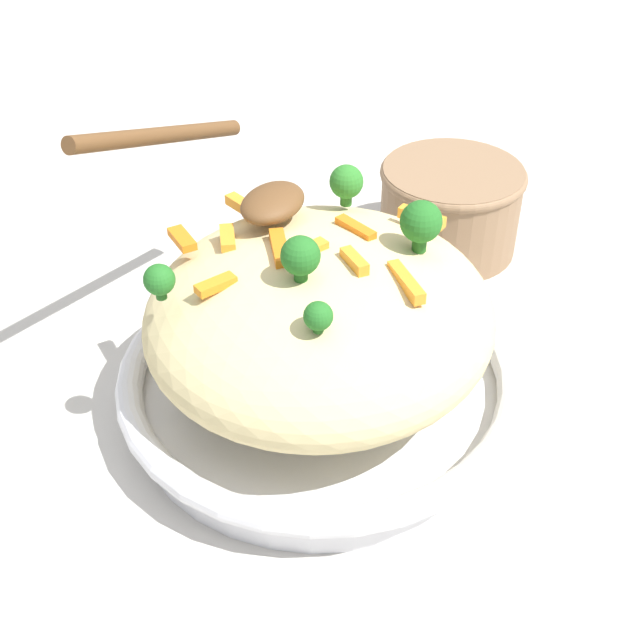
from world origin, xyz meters
name	(u,v)px	position (x,y,z in m)	size (l,w,h in m)	color
ground_plane	(320,405)	(0.00, 0.00, 0.00)	(2.40, 2.40, 0.00)	beige
serving_bowl	(320,382)	(0.00, 0.00, 0.02)	(0.29, 0.29, 0.04)	silver
pasta_mound	(320,314)	(0.00, 0.00, 0.08)	(0.24, 0.23, 0.10)	#DBC689
carrot_piece_0	(312,246)	(0.00, -0.01, 0.13)	(0.03, 0.01, 0.01)	orange
carrot_piece_1	(280,249)	(0.01, -0.03, 0.13)	(0.04, 0.01, 0.01)	orange
carrot_piece_2	(422,217)	(-0.08, 0.04, 0.13)	(0.03, 0.01, 0.01)	orange
carrot_piece_3	(182,239)	(0.01, -0.10, 0.13)	(0.03, 0.01, 0.01)	orange
carrot_piece_4	(356,229)	(-0.04, 0.01, 0.13)	(0.03, 0.01, 0.01)	orange
carrot_piece_5	(225,240)	(0.00, -0.07, 0.13)	(0.03, 0.01, 0.01)	orange
carrot_piece_6	(216,285)	(0.05, -0.05, 0.13)	(0.03, 0.01, 0.01)	orange
carrot_piece_7	(355,261)	(0.00, 0.02, 0.13)	(0.03, 0.01, 0.01)	orange
carrot_piece_8	(404,284)	(0.00, 0.06, 0.13)	(0.04, 0.01, 0.01)	orange
carrot_piece_9	(247,208)	(-0.04, -0.08, 0.13)	(0.04, 0.01, 0.01)	orange
broccoli_floret_0	(421,223)	(-0.04, 0.05, 0.14)	(0.03, 0.03, 0.04)	#205B1C
broccoli_floret_1	(303,257)	(0.03, 0.00, 0.15)	(0.02, 0.02, 0.03)	#205B1C
broccoli_floret_2	(318,316)	(0.06, 0.03, 0.13)	(0.02, 0.02, 0.02)	#205B1C
broccoli_floret_3	(346,182)	(-0.08, -0.02, 0.14)	(0.02, 0.02, 0.03)	#296820
broccoli_floret_4	(159,280)	(0.07, -0.07, 0.14)	(0.02, 0.02, 0.02)	#205B1C
serving_spoon	(228,175)	(-0.04, -0.09, 0.15)	(0.18, 0.12, 0.07)	brown
companion_bowl	(450,205)	(-0.25, 0.02, 0.04)	(0.13, 0.13, 0.08)	#8C6B4C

